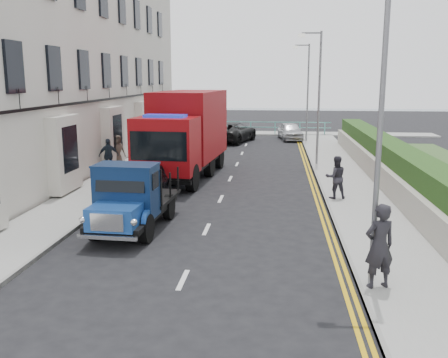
{
  "coord_description": "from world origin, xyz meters",
  "views": [
    {
      "loc": [
        2.12,
        -12.84,
        4.67
      ],
      "look_at": [
        0.44,
        3.09,
        1.4
      ],
      "focal_mm": 40.0,
      "sensor_mm": 36.0,
      "label": 1
    }
  ],
  "objects_px": {
    "bedford_lorry": "(129,202)",
    "lamp_near": "(375,110)",
    "lamp_mid": "(317,90)",
    "parked_car_front": "(142,184)",
    "red_lorry": "(185,132)",
    "pedestrian_east_near": "(379,246)",
    "lamp_far": "(306,87)"
  },
  "relations": [
    {
      "from": "bedford_lorry",
      "to": "lamp_near",
      "type": "bearing_deg",
      "value": -24.6
    },
    {
      "from": "lamp_mid",
      "to": "parked_car_front",
      "type": "height_order",
      "value": "lamp_mid"
    },
    {
      "from": "red_lorry",
      "to": "parked_car_front",
      "type": "bearing_deg",
      "value": -93.01
    },
    {
      "from": "lamp_near",
      "to": "pedestrian_east_near",
      "type": "xyz_separation_m",
      "value": [
        0.22,
        -0.21,
        -2.93
      ]
    },
    {
      "from": "lamp_near",
      "to": "red_lorry",
      "type": "distance_m",
      "value": 13.97
    },
    {
      "from": "parked_car_front",
      "to": "red_lorry",
      "type": "bearing_deg",
      "value": 80.27
    },
    {
      "from": "red_lorry",
      "to": "pedestrian_east_near",
      "type": "height_order",
      "value": "red_lorry"
    },
    {
      "from": "red_lorry",
      "to": "pedestrian_east_near",
      "type": "xyz_separation_m",
      "value": [
        6.57,
        -12.51,
        -1.07
      ]
    },
    {
      "from": "lamp_near",
      "to": "pedestrian_east_near",
      "type": "relative_size",
      "value": 3.68
    },
    {
      "from": "red_lorry",
      "to": "lamp_far",
      "type": "bearing_deg",
      "value": 69.92
    },
    {
      "from": "lamp_near",
      "to": "bedford_lorry",
      "type": "relative_size",
      "value": 1.52
    },
    {
      "from": "parked_car_front",
      "to": "lamp_far",
      "type": "bearing_deg",
      "value": 67.62
    },
    {
      "from": "lamp_mid",
      "to": "bedford_lorry",
      "type": "height_order",
      "value": "lamp_mid"
    },
    {
      "from": "bedford_lorry",
      "to": "pedestrian_east_near",
      "type": "bearing_deg",
      "value": -25.21
    },
    {
      "from": "lamp_near",
      "to": "lamp_far",
      "type": "distance_m",
      "value": 26.0
    },
    {
      "from": "lamp_near",
      "to": "pedestrian_east_near",
      "type": "distance_m",
      "value": 2.94
    },
    {
      "from": "lamp_near",
      "to": "lamp_far",
      "type": "xyz_separation_m",
      "value": [
        0.0,
        26.0,
        0.0
      ]
    },
    {
      "from": "lamp_far",
      "to": "bedford_lorry",
      "type": "relative_size",
      "value": 1.52
    },
    {
      "from": "lamp_near",
      "to": "lamp_mid",
      "type": "xyz_separation_m",
      "value": [
        0.0,
        16.0,
        0.0
      ]
    },
    {
      "from": "red_lorry",
      "to": "parked_car_front",
      "type": "relative_size",
      "value": 1.8
    },
    {
      "from": "lamp_near",
      "to": "lamp_far",
      "type": "height_order",
      "value": "same"
    },
    {
      "from": "bedford_lorry",
      "to": "pedestrian_east_near",
      "type": "height_order",
      "value": "bedford_lorry"
    },
    {
      "from": "bedford_lorry",
      "to": "pedestrian_east_near",
      "type": "distance_m",
      "value": 7.54
    },
    {
      "from": "bedford_lorry",
      "to": "parked_car_front",
      "type": "bearing_deg",
      "value": 102.25
    },
    {
      "from": "lamp_mid",
      "to": "lamp_far",
      "type": "height_order",
      "value": "same"
    },
    {
      "from": "parked_car_front",
      "to": "bedford_lorry",
      "type": "bearing_deg",
      "value": -82.43
    },
    {
      "from": "lamp_far",
      "to": "parked_car_front",
      "type": "relative_size",
      "value": 1.61
    },
    {
      "from": "parked_car_front",
      "to": "pedestrian_east_near",
      "type": "distance_m",
      "value": 10.28
    },
    {
      "from": "lamp_far",
      "to": "pedestrian_east_near",
      "type": "relative_size",
      "value": 3.68
    },
    {
      "from": "lamp_far",
      "to": "parked_car_front",
      "type": "bearing_deg",
      "value": -110.43
    },
    {
      "from": "bedford_lorry",
      "to": "red_lorry",
      "type": "relative_size",
      "value": 0.59
    },
    {
      "from": "parked_car_front",
      "to": "lamp_mid",
      "type": "bearing_deg",
      "value": 49.81
    }
  ]
}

